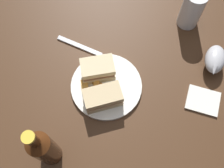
% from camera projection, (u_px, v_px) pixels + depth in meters
% --- Properties ---
extents(ground_plane, '(6.00, 6.00, 0.00)m').
position_uv_depth(ground_plane, '(115.00, 132.00, 1.64)').
color(ground_plane, black).
extents(dining_table, '(1.03, 0.81, 0.72)m').
position_uv_depth(dining_table, '(116.00, 115.00, 1.31)').
color(dining_table, '#422816').
rests_on(dining_table, ground).
extents(plate, '(0.25, 0.25, 0.01)m').
position_uv_depth(plate, '(106.00, 87.00, 0.97)').
color(plate, silver).
rests_on(plate, dining_table).
extents(sandwich_half_left, '(0.12, 0.09, 0.07)m').
position_uv_depth(sandwich_half_left, '(98.00, 69.00, 0.95)').
color(sandwich_half_left, beige).
rests_on(sandwich_half_left, plate).
extents(sandwich_half_right, '(0.14, 0.10, 0.07)m').
position_uv_depth(sandwich_half_right, '(103.00, 97.00, 0.91)').
color(sandwich_half_right, '#CCB284').
rests_on(sandwich_half_right, plate).
extents(potato_wedge_front, '(0.04, 0.04, 0.02)m').
position_uv_depth(potato_wedge_front, '(98.00, 88.00, 0.95)').
color(potato_wedge_front, '#AD702D').
rests_on(potato_wedge_front, plate).
extents(potato_wedge_middle, '(0.03, 0.05, 0.02)m').
position_uv_depth(potato_wedge_middle, '(96.00, 87.00, 0.95)').
color(potato_wedge_middle, '#B77F33').
rests_on(potato_wedge_middle, plate).
extents(potato_wedge_back, '(0.03, 0.04, 0.02)m').
position_uv_depth(potato_wedge_back, '(85.00, 86.00, 0.95)').
color(potato_wedge_back, '#B77F33').
rests_on(potato_wedge_back, plate).
extents(potato_wedge_left_edge, '(0.04, 0.04, 0.02)m').
position_uv_depth(potato_wedge_left_edge, '(95.00, 82.00, 0.96)').
color(potato_wedge_left_edge, '#B77F33').
rests_on(potato_wedge_left_edge, plate).
extents(pint_glass, '(0.08, 0.08, 0.16)m').
position_uv_depth(pint_glass, '(191.00, 11.00, 1.01)').
color(pint_glass, white).
rests_on(pint_glass, dining_table).
extents(gravy_boat, '(0.10, 0.13, 0.07)m').
position_uv_depth(gravy_boat, '(215.00, 60.00, 0.97)').
color(gravy_boat, '#B7B7BC').
rests_on(gravy_boat, dining_table).
extents(cider_bottle, '(0.07, 0.07, 0.28)m').
position_uv_depth(cider_bottle, '(44.00, 148.00, 0.78)').
color(cider_bottle, '#47230F').
rests_on(cider_bottle, dining_table).
extents(napkin, '(0.13, 0.12, 0.01)m').
position_uv_depth(napkin, '(203.00, 101.00, 0.95)').
color(napkin, silver).
rests_on(napkin, dining_table).
extents(fork, '(0.17, 0.09, 0.01)m').
position_uv_depth(fork, '(80.00, 46.00, 1.03)').
color(fork, silver).
rests_on(fork, dining_table).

